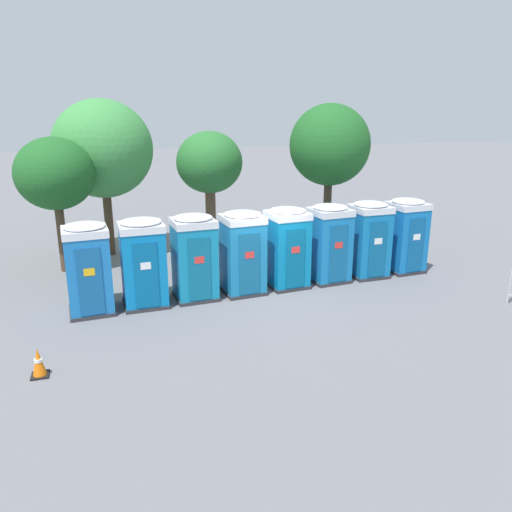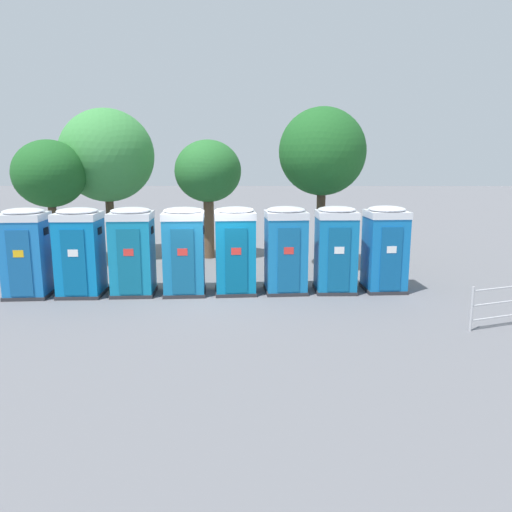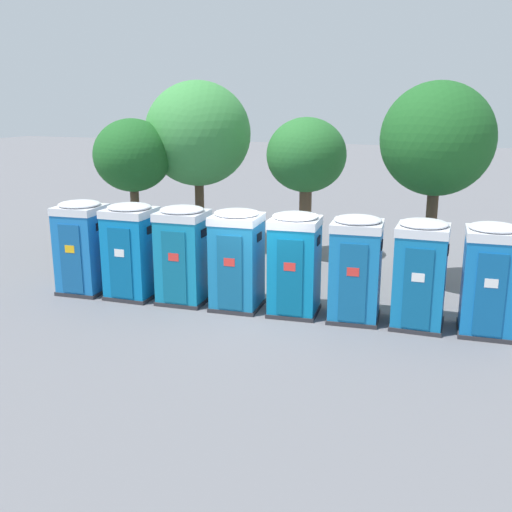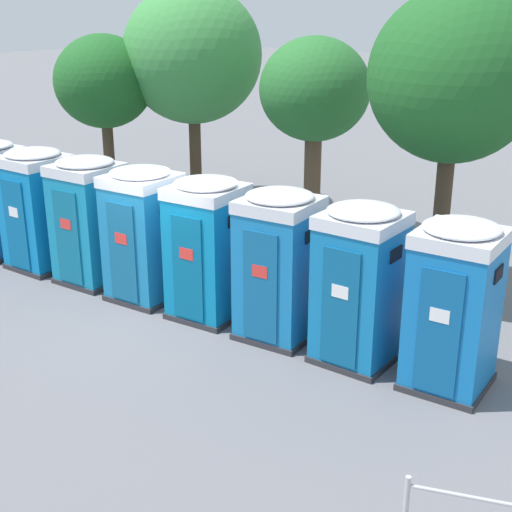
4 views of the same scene
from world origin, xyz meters
name	(u,v)px [view 4 (image 4 of 4)]	position (x,y,z in m)	size (l,w,h in m)	color
ground_plane	(169,310)	(0.00, 0.00, 0.00)	(120.00, 120.00, 0.00)	slate
portapotty_1	(38,209)	(-3.71, -0.01, 1.28)	(1.28, 1.24, 2.54)	#2D2D33
portapotty_2	(89,220)	(-2.24, 0.12, 1.28)	(1.29, 1.28, 2.54)	#2D2D33
portapotty_3	(143,234)	(-0.75, 0.17, 1.28)	(1.29, 1.29, 2.54)	#2D2D33
portapotty_4	(207,248)	(0.72, 0.30, 1.28)	(1.30, 1.31, 2.54)	#2D2D33
portapotty_5	(279,264)	(2.20, 0.40, 1.28)	(1.31, 1.31, 2.54)	#2D2D33
portapotty_6	(359,284)	(3.68, 0.48, 1.28)	(1.20, 1.22, 2.54)	#2D2D33
portapotty_7	(454,306)	(5.16, 0.59, 1.28)	(1.25, 1.28, 2.54)	#2D2D33
street_tree_0	(104,83)	(-6.11, 4.04, 3.34)	(2.58, 2.58, 4.58)	#4C3826
street_tree_1	(193,55)	(-4.52, 5.73, 4.01)	(3.65, 3.65, 5.81)	#4C3826
street_tree_2	(315,92)	(-0.58, 5.58, 3.37)	(2.58, 2.58, 4.63)	brown
street_tree_3	(454,78)	(3.60, 3.60, 4.11)	(3.01, 3.01, 5.65)	#4C3826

